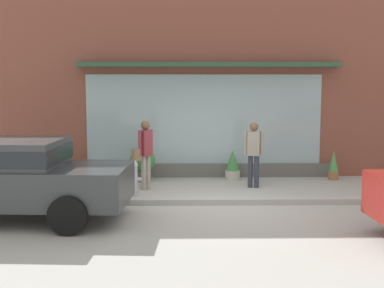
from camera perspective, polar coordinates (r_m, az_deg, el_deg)
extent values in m
plane|color=#B2AFA8|center=(11.10, 2.53, -6.38)|extent=(60.00, 60.00, 0.00)
cube|color=#B2B2AD|center=(10.90, 2.60, -6.31)|extent=(14.00, 0.24, 0.12)
cube|color=brown|center=(14.01, 1.77, 7.48)|extent=(14.00, 0.36, 5.40)
cube|color=#9EB7BC|center=(13.84, 1.33, 2.36)|extent=(6.25, 0.03, 2.56)
cube|color=#2D5138|center=(13.67, 1.85, 8.71)|extent=(6.85, 0.56, 0.12)
cube|color=#605E59|center=(13.99, 1.77, -2.89)|extent=(6.65, 0.20, 0.36)
cylinder|color=#B2B2B7|center=(11.77, -6.53, -5.51)|extent=(0.33, 0.33, 0.06)
cylinder|color=#B2B2B7|center=(11.71, -6.55, -4.02)|extent=(0.22, 0.22, 0.56)
sphere|color=#B2B2B7|center=(11.65, -6.57, -2.34)|extent=(0.24, 0.24, 0.24)
cylinder|color=#B2B2B7|center=(11.72, -7.29, -3.88)|extent=(0.10, 0.09, 0.09)
cylinder|color=#B2B2B7|center=(11.69, -5.81, -3.89)|extent=(0.10, 0.09, 0.09)
cylinder|color=#B2B2B7|center=(11.56, -6.62, -4.02)|extent=(0.09, 0.10, 0.09)
cylinder|color=#9E9384|center=(12.28, -5.33, -3.20)|extent=(0.12, 0.12, 0.81)
cylinder|color=#9E9384|center=(12.39, -4.86, -3.11)|extent=(0.12, 0.12, 0.81)
cube|color=#8E333D|center=(12.23, -5.13, 0.11)|extent=(0.33, 0.34, 0.61)
sphere|color=brown|center=(12.19, -5.15, 2.07)|extent=(0.22, 0.22, 0.22)
cylinder|color=#8E333D|center=(12.10, -5.76, 0.11)|extent=(0.08, 0.08, 0.58)
cylinder|color=#8E333D|center=(12.37, -4.52, 0.26)|extent=(0.08, 0.08, 0.58)
cube|color=#846647|center=(12.08, -6.11, -1.19)|extent=(0.23, 0.25, 0.28)
cylinder|color=#333847|center=(12.61, 6.42, -3.01)|extent=(0.12, 0.12, 0.78)
cylinder|color=#333847|center=(12.59, 7.12, -3.04)|extent=(0.12, 0.12, 0.78)
cube|color=#9E9384|center=(12.51, 6.81, 0.07)|extent=(0.33, 0.26, 0.59)
sphere|color=brown|center=(12.46, 6.84, 1.91)|extent=(0.21, 0.21, 0.21)
cylinder|color=#9E9384|center=(12.53, 5.92, 0.16)|extent=(0.08, 0.08, 0.56)
cylinder|color=#9E9384|center=(12.48, 7.71, 0.11)|extent=(0.08, 0.08, 0.56)
cube|color=#383A3D|center=(10.12, -19.72, -4.18)|extent=(4.56, 2.03, 0.68)
cylinder|color=black|center=(10.61, -10.83, -5.27)|extent=(0.68, 0.22, 0.67)
cylinder|color=black|center=(8.91, -13.49, -7.66)|extent=(0.68, 0.22, 0.67)
cylinder|color=#B7B2A3|center=(13.66, 4.48, -3.39)|extent=(0.39, 0.39, 0.24)
cone|color=#3D8442|center=(13.60, 4.49, -1.78)|extent=(0.35, 0.35, 0.53)
cylinder|color=#9E6042|center=(14.08, 15.27, -3.37)|extent=(0.27, 0.27, 0.21)
cone|color=#4C934C|center=(14.02, 15.32, -1.80)|extent=(0.24, 0.24, 0.57)
cylinder|color=#4C4C51|center=(13.44, -5.44, -3.48)|extent=(0.42, 0.42, 0.28)
sphere|color=#3D8442|center=(13.38, -5.46, -1.73)|extent=(0.64, 0.64, 0.64)
cylinder|color=#33473D|center=(13.84, -14.43, -3.27)|extent=(0.40, 0.40, 0.33)
cone|color=#3D8442|center=(13.76, -14.50, -1.00)|extent=(0.36, 0.36, 0.78)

